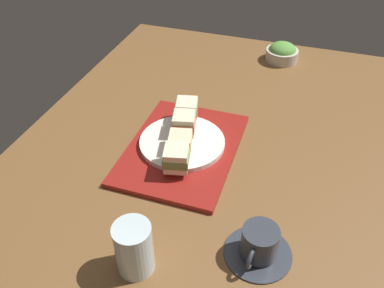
{
  "coord_description": "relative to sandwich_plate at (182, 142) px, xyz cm",
  "views": [
    {
      "loc": [
        82.13,
        23.8,
        69.96
      ],
      "look_at": [
        6.92,
        -1.07,
        5.0
      ],
      "focal_mm": 37.55,
      "sensor_mm": 36.0,
      "label": 1
    }
  ],
  "objects": [
    {
      "name": "sandwich_farmost",
      "position": [
        10.21,
        2.13,
        3.51
      ],
      "size": [
        7.63,
        7.47,
        5.59
      ],
      "color": "#EFE5C1",
      "rests_on": "sandwich_plate"
    },
    {
      "name": "sandwich_plate",
      "position": [
        0.0,
        0.0,
        0.0
      ],
      "size": [
        22.9,
        22.9,
        1.42
      ],
      "primitive_type": "cylinder",
      "color": "white",
      "rests_on": "serving_tray"
    },
    {
      "name": "drinking_glass",
      "position": [
        37.6,
        3.52,
        3.75
      ],
      "size": [
        7.46,
        7.46,
        11.76
      ],
      "primitive_type": "cylinder",
      "color": "silver",
      "rests_on": "ground_plane"
    },
    {
      "name": "serving_tray",
      "position": [
        0.95,
        0.38,
        -1.42
      ],
      "size": [
        38.48,
        27.9,
        1.42
      ],
      "primitive_type": "cube",
      "color": "maroon",
      "rests_on": "ground_plane"
    },
    {
      "name": "coffee_cup",
      "position": [
        27.26,
        25.99,
        1.05
      ],
      "size": [
        14.11,
        14.11,
        7.44
      ],
      "color": "#333842",
      "rests_on": "ground_plane"
    },
    {
      "name": "sandwich_inner_far",
      "position": [
        3.4,
        0.71,
        2.91
      ],
      "size": [
        7.41,
        7.12,
        4.41
      ],
      "color": "beige",
      "rests_on": "sandwich_plate"
    },
    {
      "name": "salad_bowl",
      "position": [
        -59.26,
        17.79,
        0.95
      ],
      "size": [
        11.71,
        11.71,
        6.87
      ],
      "color": "beige",
      "rests_on": "ground_plane"
    },
    {
      "name": "ground_plane",
      "position": [
        -3.72,
        4.91,
        -3.63
      ],
      "size": [
        140.0,
        100.0,
        3.0
      ],
      "primitive_type": "cube",
      "color": "brown"
    },
    {
      "name": "sandwich_nearmost",
      "position": [
        -10.21,
        -2.13,
        3.5
      ],
      "size": [
        7.68,
        7.29,
        5.58
      ],
      "color": "#EFE5C1",
      "rests_on": "sandwich_plate"
    },
    {
      "name": "sandwich_inner_near",
      "position": [
        -3.4,
        -0.71,
        3.53
      ],
      "size": [
        7.66,
        7.37,
        5.65
      ],
      "color": "#EFE5C1",
      "rests_on": "sandwich_plate"
    }
  ]
}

